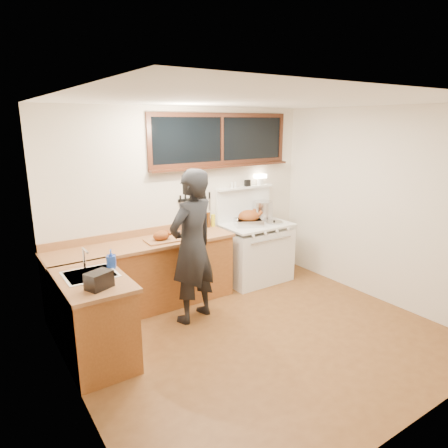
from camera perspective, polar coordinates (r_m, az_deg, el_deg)
ground_plane at (r=4.79m, az=5.37°, el=-15.82°), size 4.00×3.50×0.02m
room_shell at (r=4.21m, az=5.90°, el=4.10°), size 4.10×3.60×2.65m
counter_back at (r=5.36m, az=-11.30°, el=-7.16°), size 2.44×0.64×1.00m
counter_left at (r=4.38m, az=-18.10°, el=-12.73°), size 0.64×1.09×0.90m
sink_unit at (r=4.29m, az=-18.55°, el=-7.55°), size 0.50×0.45×0.37m
vintage_stove at (r=6.18m, az=4.44°, el=-3.82°), size 1.02×0.74×1.60m
back_window at (r=5.89m, az=-0.27°, el=11.17°), size 2.32×0.13×0.77m
left_doorway at (r=3.01m, az=-18.10°, el=-12.16°), size 0.02×1.04×2.17m
knife_strip at (r=5.74m, az=-4.32°, el=3.46°), size 0.52×0.03×0.28m
man at (r=4.82m, az=-4.56°, el=-3.25°), size 0.79×0.63×1.88m
soap_bottle at (r=4.37m, az=-15.83°, el=-4.80°), size 0.12×0.12×0.20m
toaster at (r=3.89m, az=-17.43°, el=-7.66°), size 0.27×0.24×0.16m
cutting_board at (r=5.20m, az=-8.91°, el=-1.88°), size 0.42×0.32×0.14m
roast_turkey at (r=5.91m, az=3.58°, el=0.70°), size 0.49×0.44×0.24m
stockpot at (r=6.28m, az=5.56°, el=1.93°), size 0.40×0.40×0.29m
saucepan at (r=6.31m, az=4.38°, el=1.23°), size 0.21×0.30×0.12m
pot_lid at (r=6.12m, az=7.17°, el=0.26°), size 0.33×0.33×0.04m
coffee_tin at (r=5.53m, az=-4.84°, el=-0.54°), size 0.11×0.10×0.15m
pitcher at (r=5.59m, az=-5.58°, el=-0.20°), size 0.10×0.10×0.19m
bottle_cluster at (r=5.76m, az=-3.14°, el=0.66°), size 0.39×0.07×0.30m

